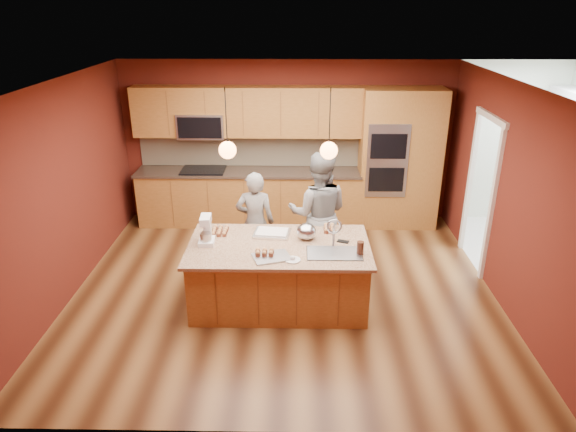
{
  "coord_description": "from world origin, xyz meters",
  "views": [
    {
      "loc": [
        0.16,
        -5.97,
        3.56
      ],
      "look_at": [
        0.06,
        -0.1,
        1.09
      ],
      "focal_mm": 32.0,
      "sensor_mm": 36.0,
      "label": 1
    }
  ],
  "objects_px": {
    "person_left": "(255,222)",
    "person_right": "(318,214)",
    "stand_mixer": "(206,232)",
    "mixing_bowl": "(306,232)",
    "island": "(280,273)"
  },
  "relations": [
    {
      "from": "person_left",
      "to": "person_right",
      "type": "height_order",
      "value": "person_right"
    },
    {
      "from": "stand_mixer",
      "to": "mixing_bowl",
      "type": "relative_size",
      "value": 1.43
    },
    {
      "from": "island",
      "to": "person_left",
      "type": "distance_m",
      "value": 1.0
    },
    {
      "from": "person_left",
      "to": "person_right",
      "type": "distance_m",
      "value": 0.88
    },
    {
      "from": "person_left",
      "to": "mixing_bowl",
      "type": "relative_size",
      "value": 5.89
    },
    {
      "from": "island",
      "to": "mixing_bowl",
      "type": "relative_size",
      "value": 8.95
    },
    {
      "from": "island",
      "to": "stand_mixer",
      "type": "relative_size",
      "value": 6.25
    },
    {
      "from": "person_right",
      "to": "stand_mixer",
      "type": "height_order",
      "value": "person_right"
    },
    {
      "from": "island",
      "to": "person_right",
      "type": "height_order",
      "value": "person_right"
    },
    {
      "from": "island",
      "to": "stand_mixer",
      "type": "bearing_deg",
      "value": 177.58
    },
    {
      "from": "person_left",
      "to": "stand_mixer",
      "type": "xyz_separation_m",
      "value": [
        -0.53,
        -0.84,
        0.24
      ]
    },
    {
      "from": "person_right",
      "to": "stand_mixer",
      "type": "xyz_separation_m",
      "value": [
        -1.4,
        -0.84,
        0.1
      ]
    },
    {
      "from": "island",
      "to": "person_left",
      "type": "relative_size",
      "value": 1.52
    },
    {
      "from": "island",
      "to": "person_right",
      "type": "distance_m",
      "value": 1.1
    },
    {
      "from": "person_right",
      "to": "mixing_bowl",
      "type": "relative_size",
      "value": 7.02
    }
  ]
}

